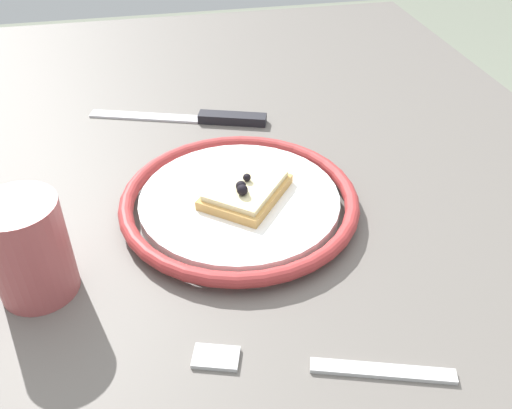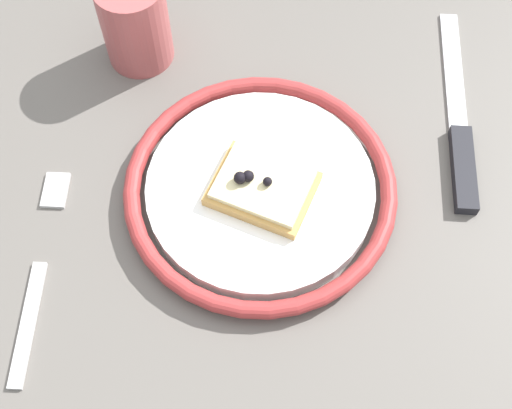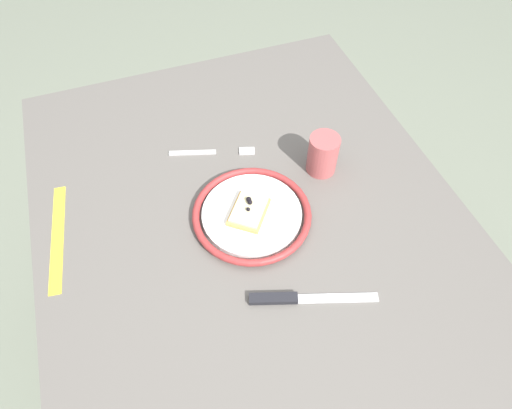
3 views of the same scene
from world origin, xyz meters
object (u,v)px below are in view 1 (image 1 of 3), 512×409
dining_table (235,241)px  pizza_slice_near (245,190)px  cup (29,249)px  knife (208,118)px  fork (319,366)px  plate (239,202)px

dining_table → pizza_slice_near: size_ratio=10.70×
cup → knife: bearing=-34.0°
fork → pizza_slice_near: bearing=5.1°
dining_table → fork: bearing=-174.3°
pizza_slice_near → knife: 0.20m
pizza_slice_near → plate: bearing=90.2°
pizza_slice_near → fork: size_ratio=0.57×
plate → knife: 0.20m
plate → knife: (0.20, 0.01, -0.01)m
pizza_slice_near → fork: 0.21m
plate → cup: 0.21m
knife → cup: size_ratio=2.49×
plate → pizza_slice_near: pizza_slice_near is taller
pizza_slice_near → knife: bearing=3.7°
dining_table → cup: bearing=121.3°
knife → fork: 0.41m
cup → dining_table: bearing=-58.7°
plate → knife: bearing=1.6°
knife → fork: size_ratio=1.19×
cup → plate: bearing=-68.4°
plate → dining_table: bearing=-1.3°
plate → cup: (-0.08, 0.19, 0.04)m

